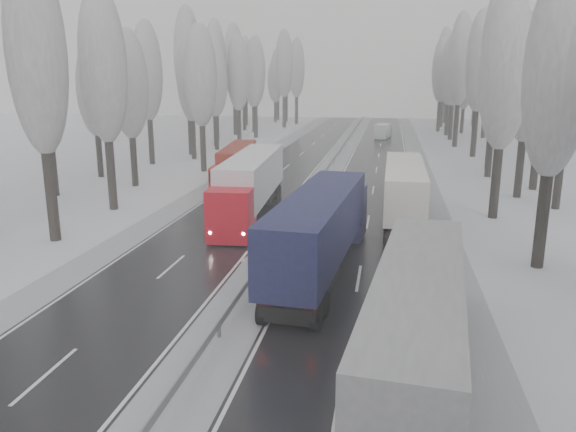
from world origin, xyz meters
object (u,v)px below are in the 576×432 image
(truck_red_white, at_px, (250,182))
(truck_red_red, at_px, (236,163))
(truck_cream_box, at_px, (404,186))
(box_truck_distant, at_px, (383,131))
(truck_grey_tarp, at_px, (419,311))
(truck_blue_box, at_px, (323,225))

(truck_red_white, bearing_deg, truck_red_red, 106.56)
(truck_cream_box, relative_size, box_truck_distant, 2.46)
(truck_grey_tarp, xyz_separation_m, truck_cream_box, (-0.04, 23.08, -0.04))
(truck_grey_tarp, xyz_separation_m, truck_red_red, (-15.99, 34.44, -0.42))
(truck_blue_box, xyz_separation_m, truck_red_white, (-6.88, 11.49, -0.01))
(box_truck_distant, xyz_separation_m, truck_red_white, (-9.09, -57.67, 1.41))
(truck_red_white, distance_m, truck_red_red, 13.31)
(truck_grey_tarp, relative_size, box_truck_distant, 2.52)
(truck_cream_box, bearing_deg, truck_red_red, 144.75)
(truck_red_red, bearing_deg, truck_cream_box, -41.71)
(truck_cream_box, height_order, truck_red_white, truck_red_white)
(truck_blue_box, bearing_deg, truck_red_red, 119.91)
(truck_grey_tarp, distance_m, truck_blue_box, 11.41)
(truck_grey_tarp, bearing_deg, truck_blue_box, 119.22)
(truck_grey_tarp, relative_size, truck_red_red, 1.20)
(box_truck_distant, height_order, truck_red_red, truck_red_red)
(truck_grey_tarp, xyz_separation_m, box_truck_distant, (-2.35, 79.62, -1.30))
(truck_blue_box, height_order, truck_red_white, truck_blue_box)
(truck_cream_box, height_order, truck_red_red, truck_cream_box)
(truck_grey_tarp, distance_m, truck_red_white, 24.75)
(truck_cream_box, bearing_deg, truck_blue_box, -109.48)
(truck_grey_tarp, height_order, truck_blue_box, truck_blue_box)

